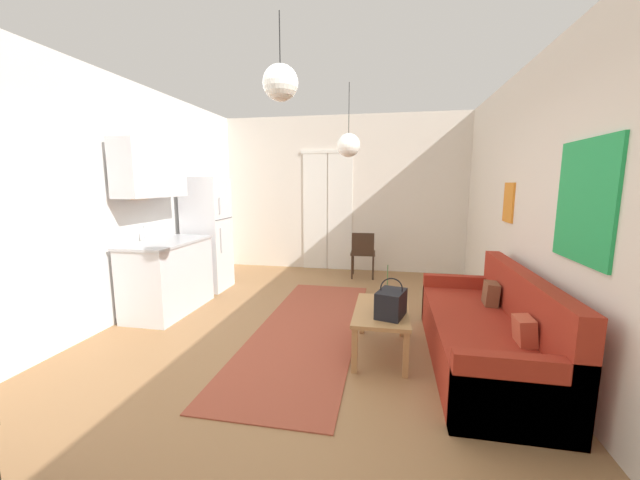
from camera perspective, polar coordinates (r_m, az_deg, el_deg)
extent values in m
cube|color=#996D44|center=(3.80, -3.88, -17.53)|extent=(5.10, 7.59, 0.10)
cube|color=silver|center=(6.89, 3.56, 7.23)|extent=(4.70, 0.10, 2.88)
cube|color=white|center=(6.93, -0.77, 4.41)|extent=(0.46, 0.02, 2.19)
cube|color=white|center=(6.85, 3.17, 4.35)|extent=(0.46, 0.02, 2.19)
cube|color=white|center=(6.88, 1.21, 13.76)|extent=(1.02, 0.03, 0.06)
cube|color=silver|center=(3.58, 34.31, 4.16)|extent=(0.10, 7.19, 2.88)
cube|color=green|center=(3.19, 36.24, 4.92)|extent=(0.02, 0.78, 0.88)
cube|color=orange|center=(4.75, 27.62, 5.26)|extent=(0.02, 0.32, 0.46)
cube|color=white|center=(4.58, -33.32, 4.94)|extent=(0.10, 7.19, 2.88)
cube|color=orange|center=(5.15, -26.65, 8.03)|extent=(0.02, 0.32, 0.40)
cube|color=#9E4733|center=(4.25, -1.87, -13.70)|extent=(1.11, 3.41, 0.01)
cube|color=maroon|center=(3.72, 23.84, -14.41)|extent=(0.83, 2.13, 0.43)
cube|color=maroon|center=(3.73, 29.24, -11.09)|extent=(0.15, 2.13, 0.87)
cube|color=maroon|center=(2.81, 28.78, -21.01)|extent=(0.83, 0.11, 0.57)
cube|color=maroon|center=(4.62, 21.11, -8.71)|extent=(0.83, 0.11, 0.57)
cube|color=#B74C33|center=(3.23, 29.54, -12.35)|extent=(0.15, 0.21, 0.22)
cube|color=brown|center=(4.05, 25.34, -7.65)|extent=(0.15, 0.23, 0.23)
cube|color=#B27F4C|center=(3.60, 9.70, -10.93)|extent=(0.51, 0.94, 0.04)
cube|color=#B27F4C|center=(3.30, 5.47, -16.93)|extent=(0.05, 0.05, 0.41)
cube|color=#B27F4C|center=(3.29, 13.37, -17.20)|extent=(0.05, 0.05, 0.41)
cube|color=#B27F4C|center=(4.09, 6.65, -11.69)|extent=(0.05, 0.05, 0.41)
cube|color=#B27F4C|center=(4.09, 12.87, -11.89)|extent=(0.05, 0.05, 0.41)
cylinder|color=#2D2D33|center=(3.65, 10.51, -8.79)|extent=(0.08, 0.08, 0.20)
cylinder|color=#477F42|center=(3.59, 10.60, -5.61)|extent=(0.01, 0.01, 0.22)
cube|color=black|center=(3.39, 11.13, -9.80)|extent=(0.30, 0.37, 0.24)
torus|color=black|center=(3.35, 11.20, -7.54)|extent=(0.20, 0.01, 0.20)
cube|color=white|center=(5.85, -17.33, 0.91)|extent=(0.57, 0.59, 1.73)
cube|color=#4C4C51|center=(5.69, -14.86, 3.27)|extent=(0.01, 0.57, 0.01)
cylinder|color=#B7BABF|center=(5.52, -15.52, 5.24)|extent=(0.02, 0.02, 0.24)
cylinder|color=#B7BABF|center=(5.58, -15.30, -0.09)|extent=(0.02, 0.02, 0.38)
cube|color=silver|center=(5.05, -22.76, -5.48)|extent=(0.61, 1.18, 0.89)
cube|color=#B7BABF|center=(4.96, -23.07, -0.35)|extent=(0.64, 1.21, 0.03)
cube|color=#999BA0|center=(4.91, -23.50, -0.99)|extent=(0.36, 0.40, 0.10)
cylinder|color=#B7BABF|center=(5.03, -25.92, 0.91)|extent=(0.02, 0.02, 0.20)
cube|color=silver|center=(4.99, -25.11, 10.03)|extent=(0.32, 1.06, 0.68)
cylinder|color=#382619|center=(6.60, 8.37, -3.69)|extent=(0.03, 0.03, 0.42)
cylinder|color=#382619|center=(6.61, 5.24, -3.61)|extent=(0.03, 0.03, 0.42)
cylinder|color=#382619|center=(6.27, 8.36, -4.36)|extent=(0.03, 0.03, 0.42)
cylinder|color=#382619|center=(6.27, 5.06, -4.28)|extent=(0.03, 0.03, 0.42)
cube|color=#382619|center=(6.39, 6.79, -2.06)|extent=(0.44, 0.42, 0.04)
cube|color=#382619|center=(6.18, 6.78, -0.60)|extent=(0.38, 0.05, 0.37)
cylinder|color=black|center=(3.04, -6.38, 29.19)|extent=(0.01, 0.01, 0.36)
sphere|color=white|center=(2.94, -6.26, 23.42)|extent=(0.27, 0.27, 0.27)
cylinder|color=black|center=(4.81, 4.59, 20.06)|extent=(0.01, 0.01, 0.61)
sphere|color=white|center=(4.75, 4.52, 14.67)|extent=(0.30, 0.30, 0.30)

